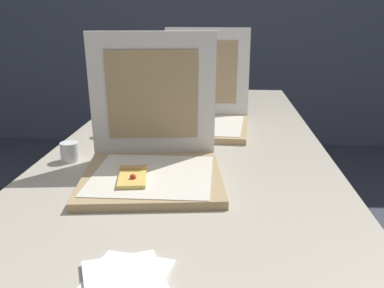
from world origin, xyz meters
TOP-DOWN VIEW (x-y plane):
  - table at (0.00, 0.62)m, footprint 0.89×2.25m
  - pizza_box_front at (-0.08, 0.33)m, footprint 0.40×0.40m
  - pizza_box_middle at (0.02, 0.88)m, footprint 0.39×0.48m
  - cup_white_mid at (-0.31, 0.72)m, footprint 0.06×0.06m
  - cup_white_near_center at (-0.35, 0.45)m, footprint 0.06×0.06m
  - cup_white_far at (-0.24, 1.01)m, footprint 0.06×0.06m
  - napkin_pile at (-0.05, -0.13)m, footprint 0.17×0.17m

SIDE VIEW (x-z plane):
  - table at x=0.00m, z-range 0.32..1.04m
  - napkin_pile at x=-0.05m, z-range 0.72..0.73m
  - cup_white_mid at x=-0.31m, z-range 0.72..0.78m
  - cup_white_near_center at x=-0.35m, z-range 0.72..0.78m
  - cup_white_far at x=-0.24m, z-range 0.72..0.78m
  - pizza_box_middle at x=0.02m, z-range 0.59..0.96m
  - pizza_box_front at x=-0.08m, z-range 0.59..0.97m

